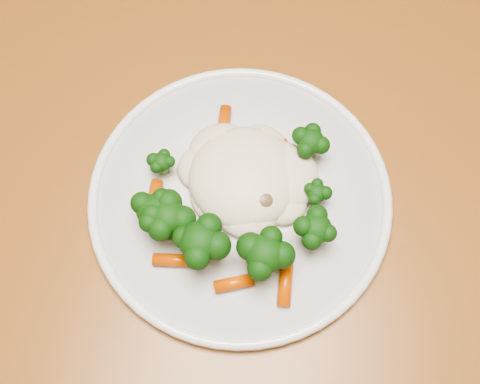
# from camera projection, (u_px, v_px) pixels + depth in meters

# --- Properties ---
(dining_table) EXTENTS (1.37, 1.14, 0.75)m
(dining_table) POSITION_uv_depth(u_px,v_px,m) (199.00, 159.00, 0.72)
(dining_table) COLOR brown
(dining_table) RESTS_ON ground
(plate) EXTENTS (0.29, 0.29, 0.01)m
(plate) POSITION_uv_depth(u_px,v_px,m) (240.00, 198.00, 0.58)
(plate) COLOR silver
(plate) RESTS_ON dining_table
(meal) EXTENTS (0.19, 0.19, 0.05)m
(meal) POSITION_uv_depth(u_px,v_px,m) (235.00, 200.00, 0.55)
(meal) COLOR beige
(meal) RESTS_ON plate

